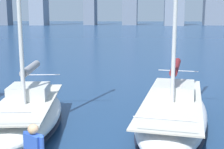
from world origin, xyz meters
The scene contains 2 objects.
sailboat_maroon centered at (-2.05, -7.02, 0.67)m, with size 3.97×9.47×11.79m.
sailboat_grey centered at (3.85, -5.89, 0.70)m, with size 3.68×7.17×10.87m.
Camera 1 is at (-1.05, 5.82, 4.53)m, focal length 50.00 mm.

